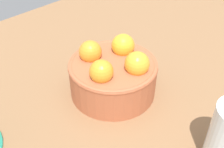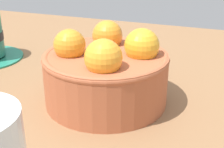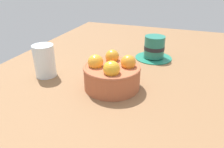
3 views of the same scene
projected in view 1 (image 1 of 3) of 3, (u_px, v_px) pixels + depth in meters
ground_plane at (113, 97)px, 52.87cm from camera, size 152.27×87.24×3.22cm
terracotta_bowl at (113, 73)px, 49.33cm from camera, size 16.15×16.15×9.98cm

